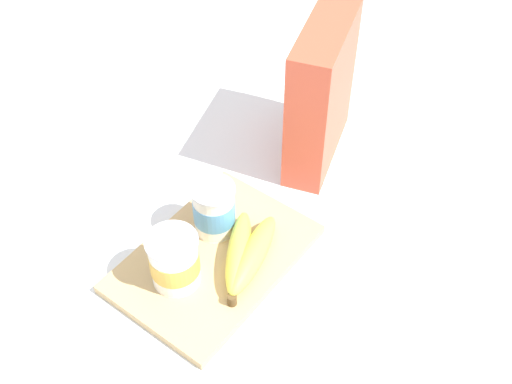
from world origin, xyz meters
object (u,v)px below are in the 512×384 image
object	(u,v)px
banana_bunch	(246,254)
cutting_board	(214,258)
yogurt_cup_front	(174,260)
cereal_box	(321,94)
yogurt_cup_back	(214,209)

from	to	relation	value
banana_bunch	cutting_board	bearing A→B (deg)	113.11
yogurt_cup_front	cutting_board	bearing A→B (deg)	-13.70
yogurt_cup_front	banana_bunch	size ratio (longest dim) A/B	0.54
cereal_box	yogurt_cup_back	distance (m)	0.26
cereal_box	banana_bunch	world-z (taller)	cereal_box
yogurt_cup_front	yogurt_cup_back	distance (m)	0.11
cereal_box	yogurt_cup_front	xyz separation A→B (m)	(-0.36, 0.00, -0.07)
yogurt_cup_back	banana_bunch	world-z (taller)	yogurt_cup_back
yogurt_cup_front	banana_bunch	distance (m)	0.11
banana_bunch	cereal_box	bearing A→B (deg)	11.94
cereal_box	banana_bunch	xyz separation A→B (m)	(-0.28, -0.06, -0.09)
cutting_board	yogurt_cup_back	xyz separation A→B (m)	(0.04, 0.03, 0.05)
cutting_board	banana_bunch	xyz separation A→B (m)	(0.02, -0.05, 0.03)
yogurt_cup_front	yogurt_cup_back	size ratio (longest dim) A/B	0.99
yogurt_cup_front	yogurt_cup_back	world-z (taller)	same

